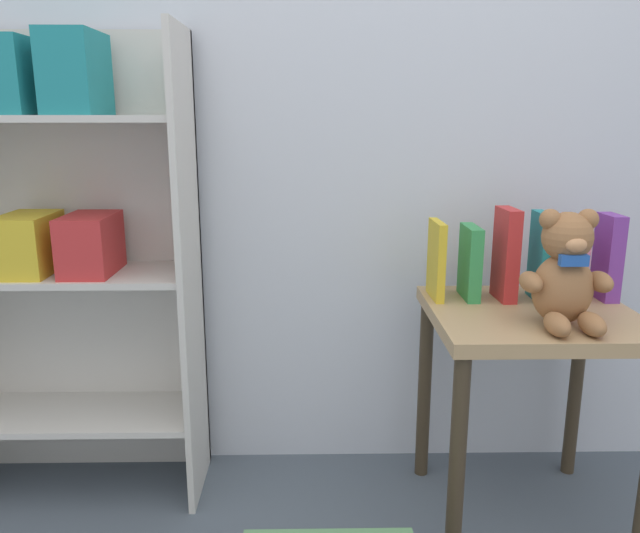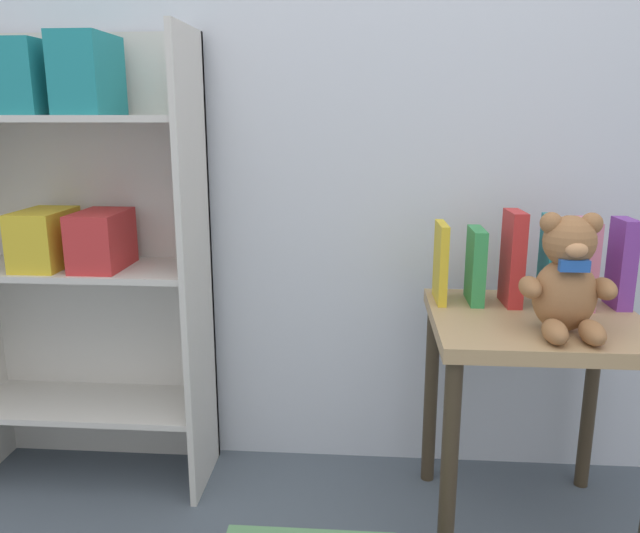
# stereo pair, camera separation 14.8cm
# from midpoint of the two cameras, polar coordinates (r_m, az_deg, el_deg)

# --- Properties ---
(wall_back) EXTENTS (4.80, 0.06, 2.50)m
(wall_back) POSITION_cam_midpoint_polar(r_m,az_deg,el_deg) (1.91, 10.19, 18.03)
(wall_back) COLOR silver
(wall_back) RESTS_ON ground_plane
(bookshelf_side) EXTENTS (0.72, 0.29, 1.33)m
(bookshelf_side) POSITION_cam_midpoint_polar(r_m,az_deg,el_deg) (1.92, -19.02, 3.12)
(bookshelf_side) COLOR beige
(bookshelf_side) RESTS_ON ground_plane
(display_table) EXTENTS (0.53, 0.49, 0.60)m
(display_table) POSITION_cam_midpoint_polar(r_m,az_deg,el_deg) (1.72, 21.38, -7.59)
(display_table) COLOR tan
(display_table) RESTS_ON ground_plane
(teddy_bear) EXTENTS (0.21, 0.20, 0.28)m
(teddy_bear) POSITION_cam_midpoint_polar(r_m,az_deg,el_deg) (1.57, 24.24, -1.09)
(teddy_bear) COLOR #99663D
(teddy_bear) RESTS_ON display_table
(book_standing_yellow) EXTENTS (0.03, 0.14, 0.21)m
(book_standing_yellow) POSITION_cam_midpoint_polar(r_m,az_deg,el_deg) (1.73, 13.40, 0.35)
(book_standing_yellow) COLOR gold
(book_standing_yellow) RESTS_ON display_table
(book_standing_green) EXTENTS (0.04, 0.13, 0.20)m
(book_standing_green) POSITION_cam_midpoint_polar(r_m,az_deg,el_deg) (1.74, 16.42, 0.06)
(book_standing_green) COLOR #33934C
(book_standing_green) RESTS_ON display_table
(book_standing_red) EXTENTS (0.04, 0.12, 0.25)m
(book_standing_red) POSITION_cam_midpoint_polar(r_m,az_deg,el_deg) (1.75, 19.56, 0.70)
(book_standing_red) COLOR red
(book_standing_red) RESTS_ON display_table
(book_standing_teal) EXTENTS (0.03, 0.12, 0.24)m
(book_standing_teal) POSITION_cam_midpoint_polar(r_m,az_deg,el_deg) (1.77, 22.48, 0.43)
(book_standing_teal) COLOR teal
(book_standing_teal) RESTS_ON display_table
(book_standing_pink) EXTENTS (0.03, 0.14, 0.23)m
(book_standing_pink) POSITION_cam_midpoint_polar(r_m,az_deg,el_deg) (1.81, 25.22, 0.25)
(book_standing_pink) COLOR #D17093
(book_standing_pink) RESTS_ON display_table
(book_standing_purple) EXTENTS (0.04, 0.10, 0.24)m
(book_standing_purple) POSITION_cam_midpoint_polar(r_m,az_deg,el_deg) (1.84, 27.98, 0.23)
(book_standing_purple) COLOR purple
(book_standing_purple) RESTS_ON display_table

